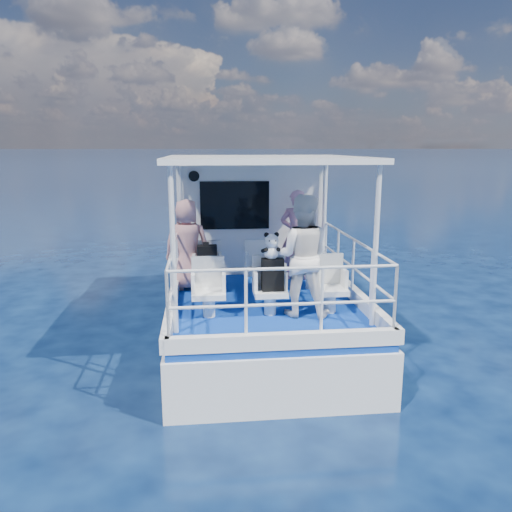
{
  "coord_description": "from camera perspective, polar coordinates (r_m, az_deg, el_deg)",
  "views": [
    {
      "loc": [
        -0.97,
        -8.07,
        3.32
      ],
      "look_at": [
        -0.13,
        -0.4,
        1.63
      ],
      "focal_mm": 35.0,
      "sensor_mm": 36.0,
      "label": 1
    }
  ],
  "objects": [
    {
      "name": "compact_camera",
      "position": [
        8.36,
        -5.73,
        1.4
      ],
      "size": [
        0.1,
        0.06,
        0.06
      ],
      "primitive_type": "cube",
      "color": "black",
      "rests_on": "backpack_port"
    },
    {
      "name": "deck",
      "position": [
        9.45,
        -0.12,
        -2.82
      ],
      "size": [
        2.9,
        6.9,
        0.1
      ],
      "primitive_type": "cube",
      "color": "navy",
      "rests_on": "hull"
    },
    {
      "name": "hull",
      "position": [
        9.71,
        -0.12,
        -7.67
      ],
      "size": [
        3.0,
        7.0,
        1.6
      ],
      "primitive_type": "cube",
      "color": "white",
      "rests_on": "ground"
    },
    {
      "name": "canopy_posts",
      "position": [
        7.99,
        0.83,
        2.82
      ],
      "size": [
        2.77,
        2.97,
        2.2
      ],
      "color": "white",
      "rests_on": "deck"
    },
    {
      "name": "backpack_port",
      "position": [
        8.43,
        -5.6,
        -0.23
      ],
      "size": [
        0.33,
        0.19,
        0.43
      ],
      "primitive_type": "cube",
      "color": "black",
      "rests_on": "seat_port_fwd"
    },
    {
      "name": "railings",
      "position": [
        7.8,
        1.11,
        -1.93
      ],
      "size": [
        2.84,
        3.59,
        1.0
      ],
      "primitive_type": null,
      "color": "white",
      "rests_on": "deck"
    },
    {
      "name": "seat_center_aft",
      "position": [
        7.38,
        1.62,
        -5.26
      ],
      "size": [
        0.48,
        0.46,
        0.38
      ],
      "primitive_type": "cube",
      "color": "white",
      "rests_on": "deck"
    },
    {
      "name": "passenger_stbd_aft",
      "position": [
        7.22,
        5.22,
        0.01
      ],
      "size": [
        1.0,
        0.86,
        1.77
      ],
      "primitive_type": "imported",
      "rotation": [
        0.0,
        0.0,
        2.89
      ],
      "color": "white",
      "rests_on": "deck"
    },
    {
      "name": "cabin",
      "position": [
        10.5,
        -0.88,
        5.1
      ],
      "size": [
        2.85,
        2.0,
        2.2
      ],
      "primitive_type": "cube",
      "color": "white",
      "rests_on": "deck"
    },
    {
      "name": "passenger_port_fwd",
      "position": [
        8.63,
        -7.87,
        1.28
      ],
      "size": [
        0.61,
        0.46,
        1.57
      ],
      "primitive_type": "imported",
      "rotation": [
        0.0,
        0.0,
        3.08
      ],
      "color": "#DB928E",
      "rests_on": "deck"
    },
    {
      "name": "canopy",
      "position": [
        7.93,
        0.81,
        11.03
      ],
      "size": [
        3.0,
        3.2,
        0.08
      ],
      "primitive_type": "cube",
      "color": "white",
      "rests_on": "cabin"
    },
    {
      "name": "seat_center_fwd",
      "position": [
        8.62,
        0.44,
        -2.66
      ],
      "size": [
        0.48,
        0.46,
        0.38
      ],
      "primitive_type": "cube",
      "color": "white",
      "rests_on": "deck"
    },
    {
      "name": "seat_stbd_fwd",
      "position": [
        8.77,
        6.3,
        -2.48
      ],
      "size": [
        0.48,
        0.46,
        0.38
      ],
      "primitive_type": "cube",
      "color": "white",
      "rests_on": "deck"
    },
    {
      "name": "ground",
      "position": [
        8.78,
        0.58,
        -9.89
      ],
      "size": [
        2000.0,
        2000.0,
        0.0
      ],
      "primitive_type": "plane",
      "color": "black",
      "rests_on": "ground"
    },
    {
      "name": "panda",
      "position": [
        7.13,
        1.78,
        1.18
      ],
      "size": [
        0.25,
        0.21,
        0.38
      ],
      "primitive_type": null,
      "color": "white",
      "rests_on": "backpack_center"
    },
    {
      "name": "seat_port_fwd",
      "position": [
        8.57,
        -5.55,
        -2.82
      ],
      "size": [
        0.48,
        0.46,
        0.38
      ],
      "primitive_type": "cube",
      "color": "white",
      "rests_on": "deck"
    },
    {
      "name": "backpack_center",
      "position": [
        7.23,
        1.9,
        -2.14
      ],
      "size": [
        0.31,
        0.18,
        0.47
      ],
      "primitive_type": "cube",
      "color": "black",
      "rests_on": "seat_center_aft"
    },
    {
      "name": "seat_port_aft",
      "position": [
        7.32,
        -5.41,
        -5.47
      ],
      "size": [
        0.48,
        0.46,
        0.38
      ],
      "primitive_type": "cube",
      "color": "white",
      "rests_on": "deck"
    },
    {
      "name": "passenger_stbd_fwd",
      "position": [
        9.25,
        4.68,
        2.42
      ],
      "size": [
        0.7,
        0.56,
        1.67
      ],
      "primitive_type": "imported",
      "rotation": [
        0.0,
        0.0,
        2.84
      ],
      "color": "pink",
      "rests_on": "deck"
    },
    {
      "name": "seat_stbd_aft",
      "position": [
        7.55,
        8.42,
        -4.98
      ],
      "size": [
        0.48,
        0.46,
        0.38
      ],
      "primitive_type": "cube",
      "color": "white",
      "rests_on": "deck"
    }
  ]
}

